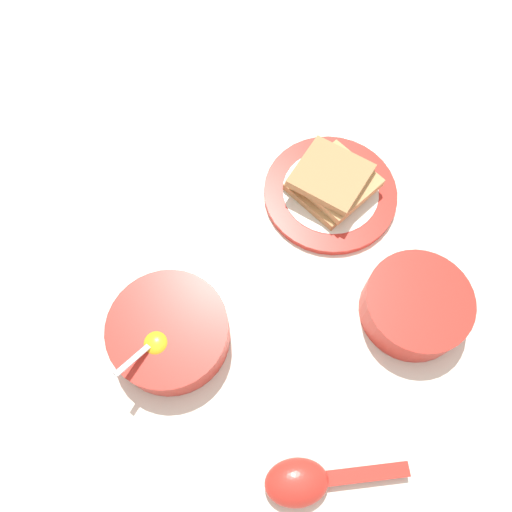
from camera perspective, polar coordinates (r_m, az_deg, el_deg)
ground_plane at (r=0.69m, az=10.73°, el=-11.19°), size 3.00×3.00×0.00m
egg_bowl at (r=0.67m, az=-9.88°, el=-8.59°), size 0.16×0.16×0.08m
toast_plate at (r=0.77m, az=8.47°, el=7.14°), size 0.20×0.20×0.01m
toast_sandwich at (r=0.75m, az=8.67°, el=8.37°), size 0.13×0.14×0.04m
soup_spoon at (r=0.65m, az=5.98°, el=-24.21°), size 0.12×0.17×0.03m
congee_bowl at (r=0.70m, az=17.80°, el=-5.37°), size 0.14×0.14×0.05m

